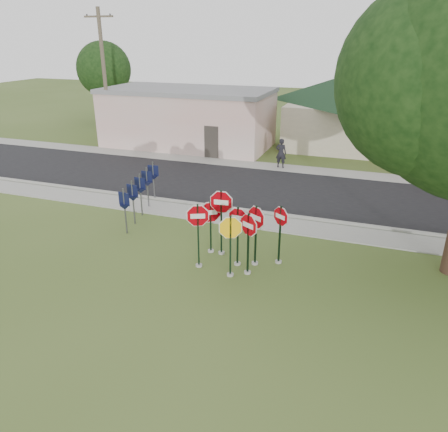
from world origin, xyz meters
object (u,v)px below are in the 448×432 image
(stop_sign_center, at_px, (238,229))
(stop_sign_yellow, at_px, (230,238))
(stop_sign_left, at_px, (198,227))
(utility_pole_near, at_px, (105,78))
(pedestrian, at_px, (281,153))

(stop_sign_center, bearing_deg, stop_sign_yellow, -89.35)
(stop_sign_left, height_order, utility_pole_near, utility_pole_near)
(stop_sign_center, distance_m, stop_sign_yellow, 0.84)
(stop_sign_center, distance_m, pedestrian, 12.88)
(stop_sign_left, relative_size, pedestrian, 1.38)
(stop_sign_yellow, height_order, utility_pole_near, utility_pole_near)
(stop_sign_center, xyz_separation_m, stop_sign_left, (-1.27, -0.59, 0.15))
(stop_sign_yellow, distance_m, utility_pole_near, 20.68)
(stop_sign_center, bearing_deg, stop_sign_left, -154.99)
(stop_sign_center, bearing_deg, utility_pole_near, 136.04)
(stop_sign_center, relative_size, utility_pole_near, 0.25)
(stop_sign_center, height_order, stop_sign_yellow, stop_sign_yellow)
(stop_sign_yellow, bearing_deg, stop_sign_left, 169.15)
(pedestrian, bearing_deg, stop_sign_yellow, 97.33)
(stop_sign_yellow, bearing_deg, pedestrian, 95.53)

